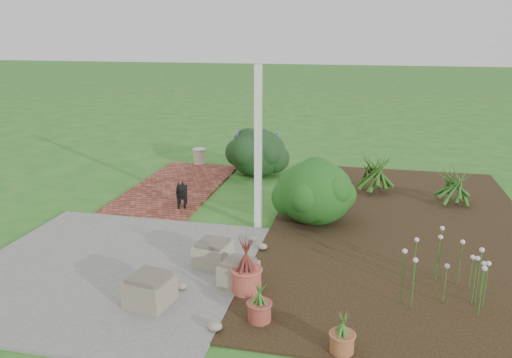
% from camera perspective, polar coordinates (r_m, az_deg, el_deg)
% --- Properties ---
extents(ground, '(80.00, 80.00, 0.00)m').
position_cam_1_polar(ground, '(7.83, -2.08, -5.64)').
color(ground, '#256820').
rests_on(ground, ground).
extents(concrete_patio, '(3.50, 3.50, 0.04)m').
position_cam_1_polar(concrete_patio, '(6.78, -16.39, -9.85)').
color(concrete_patio, slate).
rests_on(concrete_patio, ground).
extents(brick_path, '(1.60, 3.50, 0.04)m').
position_cam_1_polar(brick_path, '(9.90, -9.06, -0.91)').
color(brick_path, brown).
rests_on(brick_path, ground).
extents(garden_bed, '(4.00, 7.00, 0.03)m').
position_cam_1_polar(garden_bed, '(8.09, 16.34, -5.48)').
color(garden_bed, black).
rests_on(garden_bed, ground).
extents(veranda_post, '(0.10, 0.10, 2.50)m').
position_cam_1_polar(veranda_post, '(7.48, 0.25, 3.35)').
color(veranda_post, white).
rests_on(veranda_post, ground).
extents(stone_trough_near, '(0.52, 0.52, 0.30)m').
position_cam_1_polar(stone_trough_near, '(5.78, -12.03, -12.43)').
color(stone_trough_near, '#726E57').
rests_on(stone_trough_near, concrete_patio).
extents(stone_trough_mid, '(0.47, 0.47, 0.26)m').
position_cam_1_polar(stone_trough_mid, '(6.06, -2.01, -10.81)').
color(stone_trough_mid, '#786E5B').
rests_on(stone_trough_mid, concrete_patio).
extents(stone_trough_far, '(0.47, 0.47, 0.28)m').
position_cam_1_polar(stone_trough_far, '(6.55, -4.95, -8.59)').
color(stone_trough_far, gray).
rests_on(stone_trough_far, concrete_patio).
extents(black_dog, '(0.25, 0.51, 0.45)m').
position_cam_1_polar(black_dog, '(8.64, -8.49, -1.48)').
color(black_dog, black).
rests_on(black_dog, brick_path).
extents(cream_ceramic_urn, '(0.32, 0.32, 0.35)m').
position_cam_1_polar(cream_ceramic_urn, '(11.45, -6.49, 2.58)').
color(cream_ceramic_urn, beige).
rests_on(cream_ceramic_urn, brick_path).
extents(evergreen_shrub, '(1.56, 1.56, 1.02)m').
position_cam_1_polar(evergreen_shrub, '(7.93, 6.79, -1.32)').
color(evergreen_shrub, '#113F15').
rests_on(evergreen_shrub, garden_bed).
extents(agapanthus_clump_back, '(1.18, 1.18, 0.81)m').
position_cam_1_polar(agapanthus_clump_back, '(9.35, 21.68, -0.31)').
color(agapanthus_clump_back, '#0F3614').
rests_on(agapanthus_clump_back, garden_bed).
extents(agapanthus_clump_front, '(1.33, 1.33, 0.90)m').
position_cam_1_polar(agapanthus_clump_front, '(9.59, 13.47, 1.13)').
color(agapanthus_clump_front, '#1A3B0D').
rests_on(agapanthus_clump_front, garden_bed).
extents(pink_flower_patch, '(1.34, 1.34, 0.65)m').
position_cam_1_polar(pink_flower_patch, '(6.17, 20.32, -9.49)').
color(pink_flower_patch, '#113D0F').
rests_on(pink_flower_patch, garden_bed).
extents(terracotta_pot_bronze, '(0.37, 0.37, 0.28)m').
position_cam_1_polar(terracotta_pot_bronze, '(5.93, -1.12, -11.45)').
color(terracotta_pot_bronze, '#B74D3E').
rests_on(terracotta_pot_bronze, garden_bed).
extents(terracotta_pot_small_left, '(0.27, 0.27, 0.19)m').
position_cam_1_polar(terracotta_pot_small_left, '(5.04, 9.80, -17.92)').
color(terracotta_pot_small_left, '#9A5334').
rests_on(terracotta_pot_small_left, garden_bed).
extents(terracotta_pot_small_right, '(0.28, 0.28, 0.21)m').
position_cam_1_polar(terracotta_pot_small_right, '(5.41, 0.39, -14.89)').
color(terracotta_pot_small_right, brown).
rests_on(terracotta_pot_small_right, garden_bed).
extents(purple_flowering_bush, '(1.41, 1.41, 1.02)m').
position_cam_1_polar(purple_flowering_bush, '(10.56, 0.18, 3.16)').
color(purple_flowering_bush, black).
rests_on(purple_flowering_bush, ground).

